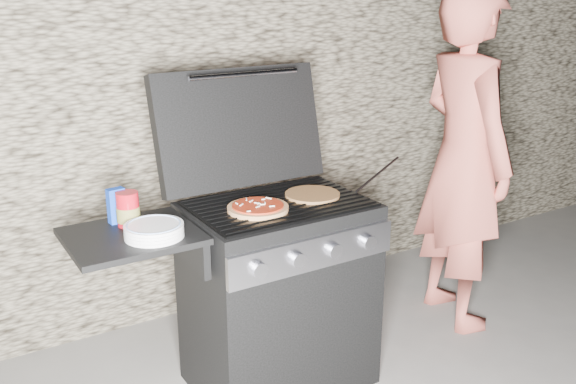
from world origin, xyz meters
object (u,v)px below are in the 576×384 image
gas_grill (231,308)px  pizza_topped (258,207)px  sauce_jar (128,209)px  person (464,159)px

gas_grill → pizza_topped: (0.12, -0.05, 0.47)m
pizza_topped → sauce_jar: size_ratio=1.87×
pizza_topped → sauce_jar: bearing=165.2°
gas_grill → person: (1.44, 0.04, 0.48)m
sauce_jar → person: bearing=-1.7°
person → gas_grill: bearing=102.3°
pizza_topped → gas_grill: bearing=158.9°
person → pizza_topped: bearing=104.5°
sauce_jar → person: size_ratio=0.08×
pizza_topped → sauce_jar: 0.54m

